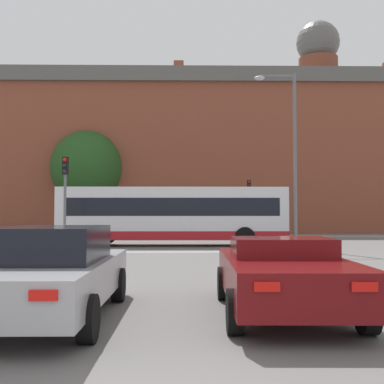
{
  "coord_description": "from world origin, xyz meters",
  "views": [
    {
      "loc": [
        0.26,
        -3.09,
        1.7
      ],
      "look_at": [
        0.7,
        25.7,
        2.95
      ],
      "focal_mm": 45.0,
      "sensor_mm": 36.0,
      "label": 1
    }
  ],
  "objects_px": {
    "car_saloon_left": "(50,272)",
    "bus_crossing_lead": "(173,215)",
    "street_lamp_junction": "(289,143)",
    "car_roadster_right": "(283,274)",
    "traffic_light_far_right": "(249,198)",
    "traffic_light_near_left": "(65,188)",
    "pedestrian_walking_east": "(225,223)",
    "pedestrian_waiting": "(270,223)"
  },
  "relations": [
    {
      "from": "pedestrian_waiting",
      "to": "pedestrian_walking_east",
      "type": "bearing_deg",
      "value": 144.93
    },
    {
      "from": "traffic_light_near_left",
      "to": "pedestrian_walking_east",
      "type": "distance_m",
      "value": 15.9
    },
    {
      "from": "car_saloon_left",
      "to": "street_lamp_junction",
      "type": "distance_m",
      "value": 17.22
    },
    {
      "from": "traffic_light_near_left",
      "to": "pedestrian_walking_east",
      "type": "bearing_deg",
      "value": 58.05
    },
    {
      "from": "bus_crossing_lead",
      "to": "pedestrian_walking_east",
      "type": "xyz_separation_m",
      "value": [
        3.58,
        10.06,
        -0.63
      ]
    },
    {
      "from": "street_lamp_junction",
      "to": "traffic_light_far_right",
      "type": "bearing_deg",
      "value": 92.23
    },
    {
      "from": "car_saloon_left",
      "to": "car_roadster_right",
      "type": "relative_size",
      "value": 1.08
    },
    {
      "from": "bus_crossing_lead",
      "to": "traffic_light_near_left",
      "type": "distance_m",
      "value": 5.95
    },
    {
      "from": "bus_crossing_lead",
      "to": "traffic_light_far_right",
      "type": "xyz_separation_m",
      "value": [
        5.19,
        8.95,
        1.12
      ]
    },
    {
      "from": "bus_crossing_lead",
      "to": "traffic_light_far_right",
      "type": "height_order",
      "value": "traffic_light_far_right"
    },
    {
      "from": "car_roadster_right",
      "to": "pedestrian_walking_east",
      "type": "xyz_separation_m",
      "value": [
        1.3,
        26.98,
        0.31
      ]
    },
    {
      "from": "traffic_light_far_right",
      "to": "street_lamp_junction",
      "type": "height_order",
      "value": "street_lamp_junction"
    },
    {
      "from": "bus_crossing_lead",
      "to": "street_lamp_junction",
      "type": "xyz_separation_m",
      "value": [
        5.62,
        -2.17,
        3.44
      ]
    },
    {
      "from": "street_lamp_junction",
      "to": "car_roadster_right",
      "type": "bearing_deg",
      "value": -102.79
    },
    {
      "from": "traffic_light_near_left",
      "to": "pedestrian_walking_east",
      "type": "xyz_separation_m",
      "value": [
        8.35,
        13.39,
        -1.86
      ]
    },
    {
      "from": "car_saloon_left",
      "to": "pedestrian_waiting",
      "type": "xyz_separation_m",
      "value": [
        8.25,
        26.4,
        0.23
      ]
    },
    {
      "from": "car_roadster_right",
      "to": "car_saloon_left",
      "type": "bearing_deg",
      "value": -174.09
    },
    {
      "from": "traffic_light_near_left",
      "to": "street_lamp_junction",
      "type": "xyz_separation_m",
      "value": [
        10.4,
        1.16,
        2.21
      ]
    },
    {
      "from": "traffic_light_near_left",
      "to": "car_roadster_right",
      "type": "bearing_deg",
      "value": -62.57
    },
    {
      "from": "car_saloon_left",
      "to": "bus_crossing_lead",
      "type": "bearing_deg",
      "value": 84.65
    },
    {
      "from": "car_saloon_left",
      "to": "bus_crossing_lead",
      "type": "height_order",
      "value": "bus_crossing_lead"
    },
    {
      "from": "car_saloon_left",
      "to": "pedestrian_waiting",
      "type": "height_order",
      "value": "pedestrian_waiting"
    },
    {
      "from": "traffic_light_near_left",
      "to": "car_saloon_left",
      "type": "bearing_deg",
      "value": -76.9
    },
    {
      "from": "bus_crossing_lead",
      "to": "pedestrian_waiting",
      "type": "bearing_deg",
      "value": -36.15
    },
    {
      "from": "car_roadster_right",
      "to": "street_lamp_junction",
      "type": "height_order",
      "value": "street_lamp_junction"
    },
    {
      "from": "street_lamp_junction",
      "to": "pedestrian_walking_east",
      "type": "height_order",
      "value": "street_lamp_junction"
    },
    {
      "from": "traffic_light_far_right",
      "to": "pedestrian_walking_east",
      "type": "xyz_separation_m",
      "value": [
        -1.61,
        1.12,
        -1.74
      ]
    },
    {
      "from": "traffic_light_far_right",
      "to": "pedestrian_walking_east",
      "type": "bearing_deg",
      "value": 145.26
    },
    {
      "from": "bus_crossing_lead",
      "to": "pedestrian_waiting",
      "type": "xyz_separation_m",
      "value": [
        6.7,
        9.18,
        -0.62
      ]
    },
    {
      "from": "bus_crossing_lead",
      "to": "car_roadster_right",
      "type": "bearing_deg",
      "value": -172.35
    },
    {
      "from": "car_saloon_left",
      "to": "traffic_light_near_left",
      "type": "distance_m",
      "value": 14.42
    },
    {
      "from": "car_roadster_right",
      "to": "street_lamp_junction",
      "type": "distance_m",
      "value": 15.74
    },
    {
      "from": "traffic_light_far_right",
      "to": "traffic_light_near_left",
      "type": "bearing_deg",
      "value": -129.06
    },
    {
      "from": "car_roadster_right",
      "to": "traffic_light_near_left",
      "type": "xyz_separation_m",
      "value": [
        -7.05,
        13.59,
        2.17
      ]
    },
    {
      "from": "car_saloon_left",
      "to": "pedestrian_walking_east",
      "type": "bearing_deg",
      "value": 79.14
    },
    {
      "from": "street_lamp_junction",
      "to": "pedestrian_waiting",
      "type": "distance_m",
      "value": 12.1
    },
    {
      "from": "car_roadster_right",
      "to": "pedestrian_waiting",
      "type": "relative_size",
      "value": 2.65
    },
    {
      "from": "car_roadster_right",
      "to": "traffic_light_near_left",
      "type": "height_order",
      "value": "traffic_light_near_left"
    },
    {
      "from": "bus_crossing_lead",
      "to": "traffic_light_near_left",
      "type": "height_order",
      "value": "traffic_light_near_left"
    },
    {
      "from": "bus_crossing_lead",
      "to": "traffic_light_far_right",
      "type": "relative_size",
      "value": 2.88
    },
    {
      "from": "street_lamp_junction",
      "to": "pedestrian_waiting",
      "type": "bearing_deg",
      "value": 84.54
    },
    {
      "from": "street_lamp_junction",
      "to": "car_saloon_left",
      "type": "bearing_deg",
      "value": -115.45
    }
  ]
}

